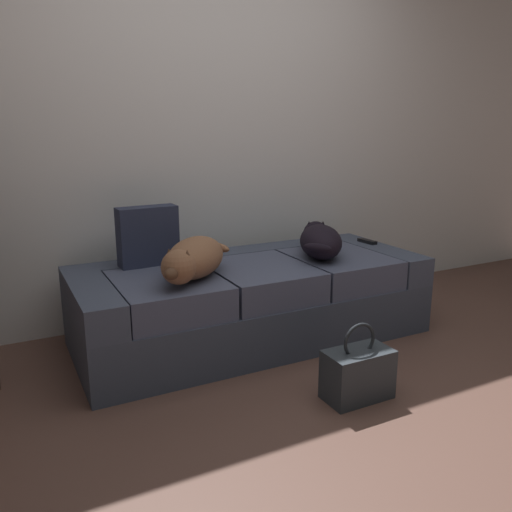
% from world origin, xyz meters
% --- Properties ---
extents(ground_plane, '(10.00, 10.00, 0.00)m').
position_xyz_m(ground_plane, '(0.00, 0.00, 0.00)').
color(ground_plane, brown).
extents(back_wall, '(6.40, 0.10, 2.80)m').
position_xyz_m(back_wall, '(0.00, 1.68, 1.40)').
color(back_wall, silver).
rests_on(back_wall, ground).
extents(couch, '(2.07, 0.86, 0.47)m').
position_xyz_m(couch, '(0.00, 1.07, 0.23)').
color(couch, '#3E4759').
rests_on(couch, ground).
extents(dog_tan, '(0.52, 0.54, 0.21)m').
position_xyz_m(dog_tan, '(-0.43, 0.91, 0.58)').
color(dog_tan, '#8C5E41').
rests_on(dog_tan, couch).
extents(dog_dark, '(0.41, 0.56, 0.20)m').
position_xyz_m(dog_dark, '(0.44, 1.01, 0.57)').
color(dog_dark, black).
rests_on(dog_dark, couch).
extents(tv_remote, '(0.06, 0.15, 0.02)m').
position_xyz_m(tv_remote, '(0.94, 1.17, 0.48)').
color(tv_remote, black).
rests_on(tv_remote, couch).
extents(throw_pillow, '(0.35, 0.14, 0.34)m').
position_xyz_m(throw_pillow, '(-0.55, 1.29, 0.64)').
color(throw_pillow, '#272D45').
rests_on(throw_pillow, couch).
extents(handbag, '(0.32, 0.18, 0.38)m').
position_xyz_m(handbag, '(0.11, 0.19, 0.13)').
color(handbag, '#2D343B').
rests_on(handbag, ground).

